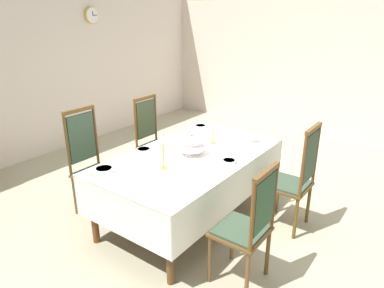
% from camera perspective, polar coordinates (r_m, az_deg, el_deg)
% --- Properties ---
extents(ground, '(7.68, 6.28, 0.04)m').
position_cam_1_polar(ground, '(4.15, 0.38, -12.14)').
color(ground, tan).
extents(back_wall, '(7.68, 0.08, 3.03)m').
position_cam_1_polar(back_wall, '(5.98, -25.62, 11.89)').
color(back_wall, beige).
rests_on(back_wall, ground).
extents(right_wall, '(0.08, 6.28, 3.03)m').
position_cam_1_polar(right_wall, '(7.04, 19.92, 13.70)').
color(right_wall, beige).
rests_on(right_wall, ground).
extents(dining_table, '(2.11, 1.19, 0.77)m').
position_cam_1_polar(dining_table, '(3.84, -0.27, -2.86)').
color(dining_table, '#523619').
rests_on(dining_table, ground).
extents(tablecloth, '(2.13, 1.21, 0.43)m').
position_cam_1_polar(tablecloth, '(3.85, -0.27, -3.38)').
color(tablecloth, white).
rests_on(tablecloth, dining_table).
extents(chair_south_a, '(0.44, 0.42, 1.11)m').
position_cam_1_polar(chair_south_a, '(3.02, 9.05, -12.81)').
color(chair_south_a, brown).
rests_on(chair_south_a, ground).
extents(chair_north_a, '(0.44, 0.42, 1.23)m').
position_cam_1_polar(chair_north_a, '(4.18, -16.06, -2.86)').
color(chair_north_a, brown).
rests_on(chair_north_a, ground).
extents(chair_south_b, '(0.44, 0.42, 1.18)m').
position_cam_1_polar(chair_south_b, '(3.86, 16.45, -5.22)').
color(chair_south_b, '#523A1E').
rests_on(chair_south_b, ground).
extents(chair_north_b, '(0.44, 0.42, 1.17)m').
position_cam_1_polar(chair_north_b, '(4.83, -6.31, 0.80)').
color(chair_north_b, brown).
rests_on(chair_north_b, ground).
extents(soup_tureen, '(0.29, 0.29, 0.23)m').
position_cam_1_polar(soup_tureen, '(3.78, -0.07, -0.15)').
color(soup_tureen, white).
rests_on(soup_tureen, tablecloth).
extents(candlestick_west, '(0.07, 0.07, 0.38)m').
position_cam_1_polar(candlestick_west, '(3.43, -4.68, -1.66)').
color(candlestick_west, gold).
rests_on(candlestick_west, tablecloth).
extents(candlestick_east, '(0.07, 0.07, 0.31)m').
position_cam_1_polar(candlestick_east, '(4.10, 3.40, 1.68)').
color(candlestick_east, gold).
rests_on(candlestick_east, tablecloth).
extents(bowl_near_left, '(0.19, 0.19, 0.04)m').
position_cam_1_polar(bowl_near_left, '(3.51, -14.07, -4.04)').
color(bowl_near_left, white).
rests_on(bowl_near_left, tablecloth).
extents(bowl_near_right, '(0.15, 0.15, 0.03)m').
position_cam_1_polar(bowl_near_right, '(4.71, 1.39, 2.91)').
color(bowl_near_right, white).
rests_on(bowl_near_right, tablecloth).
extents(bowl_far_left, '(0.16, 0.16, 0.04)m').
position_cam_1_polar(bowl_far_left, '(3.93, -7.85, -0.94)').
color(bowl_far_left, white).
rests_on(bowl_far_left, tablecloth).
extents(bowl_far_right, '(0.15, 0.15, 0.04)m').
position_cam_1_polar(bowl_far_right, '(3.62, 6.01, -2.78)').
color(bowl_far_right, white).
rests_on(bowl_far_right, tablecloth).
extents(spoon_primary, '(0.04, 0.18, 0.01)m').
position_cam_1_polar(spoon_primary, '(3.47, -15.85, -4.85)').
color(spoon_primary, gold).
rests_on(spoon_primary, tablecloth).
extents(spoon_secondary, '(0.04, 0.18, 0.01)m').
position_cam_1_polar(spoon_secondary, '(4.81, 1.89, 3.13)').
color(spoon_secondary, gold).
rests_on(spoon_secondary, tablecloth).
extents(mounted_clock, '(0.27, 0.06, 0.27)m').
position_cam_1_polar(mounted_clock, '(6.60, -15.91, 19.41)').
color(mounted_clock, '#D1B251').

